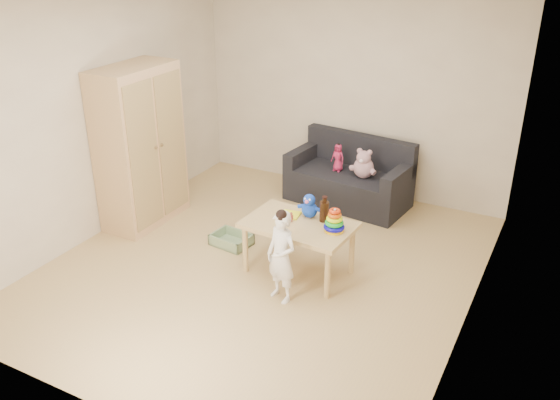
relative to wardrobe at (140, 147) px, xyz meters
The scene contains 13 objects.
room 1.81m from the wardrobe, ahead, with size 4.50×4.50×4.50m.
wardrobe is the anchor object (origin of this frame).
sofa 2.54m from the wardrobe, 38.67° to the left, with size 1.46×0.73×0.41m, color black.
play_table 2.20m from the wardrobe, ahead, with size 1.04×0.66×0.55m, color tan.
storage_bin 1.47m from the wardrobe, ahead, with size 0.40×0.30×0.12m, color gray, non-canonical shape.
toddler 2.32m from the wardrobe, 18.19° to the right, with size 0.32×0.21×0.86m, color white.
pink_bear 2.60m from the wardrobe, 34.41° to the left, with size 0.26×0.23×0.30m, color #C692A1, non-canonical shape.
doll 2.35m from the wardrobe, 40.38° to the left, with size 0.17×0.11×0.33m, color #BF2353.
ring_stacker 2.48m from the wardrobe, ahead, with size 0.20×0.20×0.23m.
brown_bottle 2.30m from the wardrobe, ahead, with size 0.09×0.09×0.26m.
blue_plush 2.13m from the wardrobe, ahead, with size 0.20×0.16×0.25m, color blue, non-canonical shape.
wooden_figure 2.05m from the wardrobe, ahead, with size 0.04×0.03×0.10m, color brown, non-canonical shape.
yellow_book 1.98m from the wardrobe, ahead, with size 0.18×0.18×0.01m, color #FEFF1A.
Camera 1 is at (2.56, -4.50, 3.15)m, focal length 38.00 mm.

